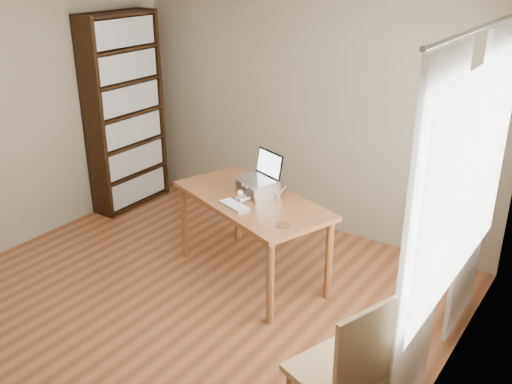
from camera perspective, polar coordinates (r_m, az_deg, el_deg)
name	(u,v)px	position (r m, az deg, el deg)	size (l,w,h in m)	color
room	(145,166)	(3.97, -11.00, 2.52)	(4.04, 4.54, 2.64)	#5C3118
bookshelf	(125,113)	(6.35, -12.97, 7.71)	(0.30, 0.90, 2.10)	black
curtains	(455,210)	(3.76, 19.32, -1.73)	(0.03, 1.90, 2.25)	silver
desk	(252,208)	(4.82, -0.45, -1.62)	(1.59, 1.15, 0.75)	brown
laptop_stand	(257,186)	(4.81, 0.10, 0.63)	(0.32, 0.25, 0.13)	silver
laptop	(261,172)	(4.81, 0.48, 2.02)	(0.38, 0.37, 0.23)	silver
keyboard	(234,205)	(4.62, -2.19, -1.33)	(0.32, 0.20, 0.02)	silver
coaster	(283,225)	(4.31, 2.69, -3.33)	(0.11, 0.11, 0.01)	brown
cat	(261,187)	(4.83, 0.47, 0.54)	(0.25, 0.49, 0.16)	#4E483D
chair	(349,368)	(3.31, 9.25, -16.99)	(0.57, 0.57, 1.01)	tan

